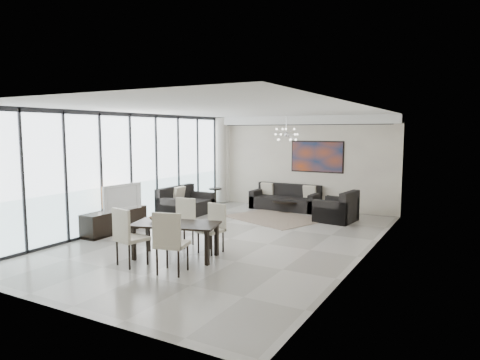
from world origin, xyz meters
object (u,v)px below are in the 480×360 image
Objects in this scene: dining_table at (176,228)px; sofa_main at (286,201)px; television at (119,197)px; tv_console at (114,221)px; coffee_table at (287,205)px.

sofa_main is at bearing 91.86° from dining_table.
television is 2.64m from dining_table.
dining_table is (2.59, -0.96, 0.31)m from tv_console.
tv_console is 2.78m from dining_table.
dining_table is at bearing -20.28° from tv_console.
dining_table reaches higher than tv_console.
television is (0.16, 0.04, 0.59)m from tv_console.
television reaches higher than sofa_main.
coffee_table is 0.82× the size of television.
sofa_main is 5.85m from dining_table.
sofa_main is 1.18× the size of dining_table.
dining_table is at bearing -89.76° from coffee_table.
sofa_main is at bearing 121.74° from coffee_table.
sofa_main is 5.44m from tv_console.
coffee_table is at bearing -58.26° from sofa_main.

